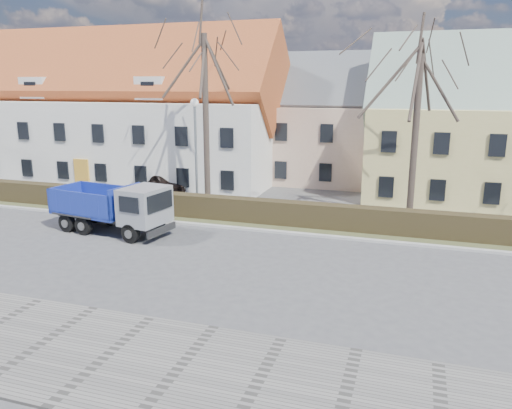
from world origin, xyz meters
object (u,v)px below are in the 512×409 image
(streetlight, at_px, (196,157))
(parked_car_a, at_px, (162,183))
(cart_frame, at_px, (82,212))
(dump_truck, at_px, (108,207))

(streetlight, height_order, parked_car_a, streetlight)
(streetlight, xyz_separation_m, cart_frame, (-5.97, -2.87, -3.11))
(cart_frame, bearing_deg, streetlight, 25.68)
(dump_truck, height_order, cart_frame, dump_truck)
(dump_truck, distance_m, cart_frame, 3.85)
(streetlight, bearing_deg, parked_car_a, 137.09)
(dump_truck, distance_m, parked_car_a, 9.47)
(streetlight, distance_m, parked_car_a, 7.00)
(streetlight, bearing_deg, dump_truck, -120.32)
(streetlight, height_order, cart_frame, streetlight)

